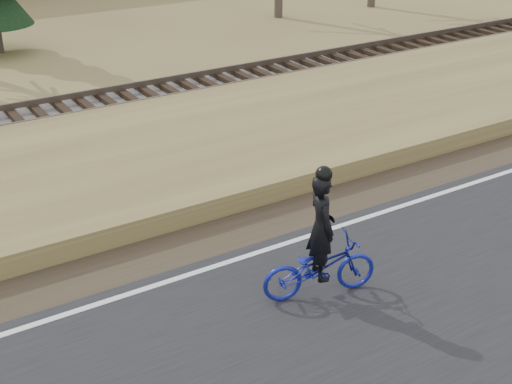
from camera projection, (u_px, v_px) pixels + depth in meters
ground at (383, 221)px, 13.85m from camera, size 120.00×120.00×0.00m
road at (483, 280)px, 11.94m from camera, size 120.00×6.00×0.06m
edge_line at (377, 214)px, 13.98m from camera, size 120.00×0.12×0.01m
shoulder at (345, 197)px, 14.76m from camera, size 120.00×1.60×0.04m
embankment at (267, 142)px, 16.96m from camera, size 120.00×5.00×0.44m
ballast at (193, 99)px, 19.85m from camera, size 120.00×3.00×0.45m
railroad at (193, 88)px, 19.72m from camera, size 120.00×2.40×0.29m
cyclist at (320, 256)px, 11.20m from camera, size 1.99×1.12×2.25m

